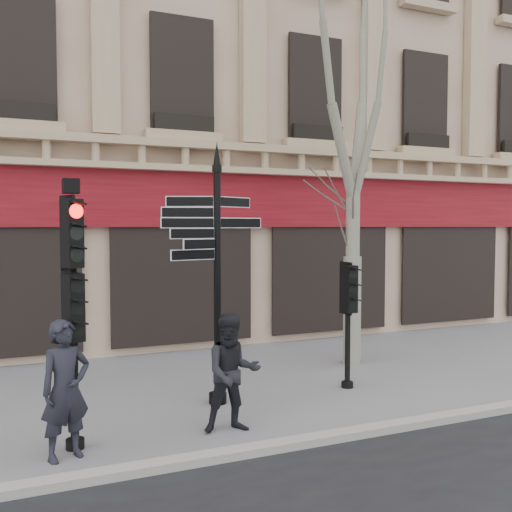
{
  "coord_description": "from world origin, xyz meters",
  "views": [
    {
      "loc": [
        -3.7,
        -8.08,
        2.97
      ],
      "look_at": [
        0.02,
        0.6,
        2.48
      ],
      "focal_mm": 40.0,
      "sensor_mm": 36.0,
      "label": 1
    }
  ],
  "objects_px": {
    "pedestrian_a": "(65,390)",
    "traffic_signal_secondary": "(348,302)",
    "traffic_signal_main": "(72,280)",
    "fingerpost": "(217,229)",
    "plane_tree": "(354,68)",
    "pedestrian_b": "(232,373)"
  },
  "relations": [
    {
      "from": "pedestrian_a",
      "to": "traffic_signal_secondary",
      "type": "bearing_deg",
      "value": -5.66
    },
    {
      "from": "traffic_signal_main",
      "to": "pedestrian_a",
      "type": "relative_size",
      "value": 2.0
    },
    {
      "from": "fingerpost",
      "to": "plane_tree",
      "type": "relative_size",
      "value": 0.49
    },
    {
      "from": "pedestrian_b",
      "to": "traffic_signal_main",
      "type": "bearing_deg",
      "value": -177.7
    },
    {
      "from": "traffic_signal_main",
      "to": "pedestrian_a",
      "type": "distance_m",
      "value": 1.41
    },
    {
      "from": "plane_tree",
      "to": "pedestrian_b",
      "type": "bearing_deg",
      "value": -143.96
    },
    {
      "from": "pedestrian_a",
      "to": "pedestrian_b",
      "type": "distance_m",
      "value": 2.3
    },
    {
      "from": "traffic_signal_main",
      "to": "pedestrian_b",
      "type": "bearing_deg",
      "value": -24.85
    },
    {
      "from": "traffic_signal_secondary",
      "to": "plane_tree",
      "type": "height_order",
      "value": "plane_tree"
    },
    {
      "from": "pedestrian_a",
      "to": "pedestrian_b",
      "type": "relative_size",
      "value": 1.05
    },
    {
      "from": "traffic_signal_main",
      "to": "plane_tree",
      "type": "relative_size",
      "value": 0.4
    },
    {
      "from": "pedestrian_a",
      "to": "pedestrian_b",
      "type": "xyz_separation_m",
      "value": [
        2.3,
        0.07,
        -0.04
      ]
    },
    {
      "from": "traffic_signal_secondary",
      "to": "plane_tree",
      "type": "xyz_separation_m",
      "value": [
        1.07,
        1.51,
        4.72
      ]
    },
    {
      "from": "traffic_signal_main",
      "to": "pedestrian_a",
      "type": "height_order",
      "value": "traffic_signal_main"
    },
    {
      "from": "plane_tree",
      "to": "pedestrian_a",
      "type": "relative_size",
      "value": 5.02
    },
    {
      "from": "plane_tree",
      "to": "pedestrian_a",
      "type": "height_order",
      "value": "plane_tree"
    },
    {
      "from": "fingerpost",
      "to": "pedestrian_a",
      "type": "xyz_separation_m",
      "value": [
        -2.54,
        -1.4,
        -2.03
      ]
    },
    {
      "from": "pedestrian_a",
      "to": "pedestrian_b",
      "type": "height_order",
      "value": "pedestrian_a"
    },
    {
      "from": "plane_tree",
      "to": "pedestrian_b",
      "type": "distance_m",
      "value": 7.2
    },
    {
      "from": "traffic_signal_main",
      "to": "pedestrian_b",
      "type": "distance_m",
      "value": 2.59
    },
    {
      "from": "plane_tree",
      "to": "fingerpost",
      "type": "bearing_deg",
      "value": -157.95
    },
    {
      "from": "traffic_signal_secondary",
      "to": "pedestrian_a",
      "type": "height_order",
      "value": "traffic_signal_secondary"
    }
  ]
}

